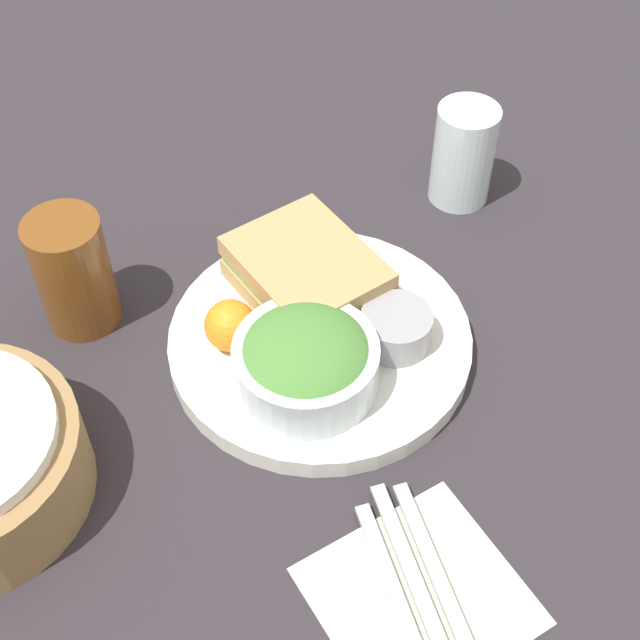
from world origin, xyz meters
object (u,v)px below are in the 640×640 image
dressing_cup (396,328)px  fork (442,586)px  knife (420,593)px  plate (320,342)px  sandwich (307,274)px  spoon (397,600)px  drink_glass (73,273)px  water_glass (463,154)px  salad_bowl (306,361)px

dressing_cup → fork: size_ratio=0.36×
dressing_cup → knife: size_ratio=0.34×
knife → dressing_cup: bearing=164.5°
plate → fork: 0.26m
plate → sandwich: (0.05, -0.02, 0.04)m
sandwich → spoon: bearing=162.0°
drink_glass → fork: drink_glass is taller
water_glass → knife: bearing=139.5°
drink_glass → water_glass: (-0.04, -0.42, -0.00)m
drink_glass → knife: 0.42m
drink_glass → spoon: size_ratio=0.72×
drink_glass → water_glass: size_ratio=1.07×
sandwich → dressing_cup: size_ratio=2.23×
fork → knife: bearing=-90.0°
plate → sandwich: sandwich is taller
plate → spoon: 0.26m
sandwich → knife: sandwich is taller
salad_bowl → dressing_cup: size_ratio=1.94×
spoon → salad_bowl: bearing=-177.3°
knife → water_glass: water_glass is taller
fork → spoon: size_ratio=1.11×
knife → spoon: (0.00, 0.02, 0.00)m
spoon → water_glass: (0.35, -0.32, 0.05)m
salad_bowl → fork: bearing=178.4°
sandwich → salad_bowl: salad_bowl is taller
plate → water_glass: size_ratio=2.52×
plate → spoon: bearing=161.9°
plate → water_glass: 0.27m
drink_glass → dressing_cup: bearing=-130.7°
fork → water_glass: (0.36, -0.29, 0.05)m
salad_bowl → drink_glass: drink_glass is taller
sandwich → fork: sandwich is taller
sandwich → dressing_cup: (-0.09, -0.04, -0.01)m
spoon → sandwich: bearing=176.0°
drink_glass → water_glass: drink_glass is taller
knife → water_glass: (0.36, -0.31, 0.05)m
dressing_cup → knife: (-0.21, 0.12, -0.03)m
plate → sandwich: bearing=-17.8°
drink_glass → knife: bearing=-164.6°
sandwich → fork: size_ratio=0.79×
knife → drink_glass: bearing=-150.5°
salad_bowl → water_glass: 0.32m
dressing_cup → fork: dressing_cup is taller
fork → plate: bearing=-176.0°
plate → knife: size_ratio=1.46×
fork → knife: (0.00, 0.02, 0.00)m
water_glass → dressing_cup: bearing=128.8°
plate → salad_bowl: 0.07m
spoon → dressing_cup: bearing=160.4°
salad_bowl → knife: bearing=173.6°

